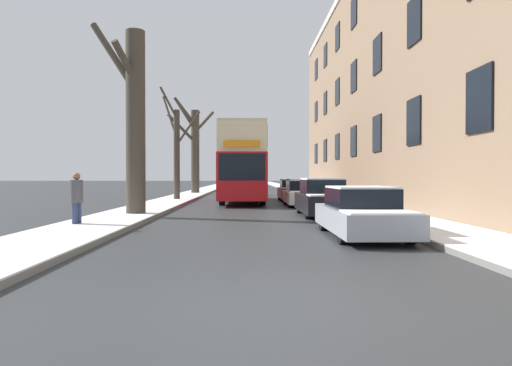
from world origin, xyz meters
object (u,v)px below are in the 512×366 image
object	(u,v)px
parked_car_3	(293,191)
bare_tree_left_0	(134,116)
bare_tree_left_1	(177,150)
parked_car_0	(362,213)
bare_tree_left_2	(194,147)
double_decker_bus	(243,161)
pedestrian_left_sidewalk	(77,198)
parked_car_1	(322,198)
parked_car_2	(303,193)

from	to	relation	value
parked_car_3	bare_tree_left_0	bearing A→B (deg)	-121.53
bare_tree_left_1	parked_car_0	distance (m)	18.51
bare_tree_left_2	double_decker_bus	size ratio (longest dim) A/B	0.72
bare_tree_left_2	parked_car_0	distance (m)	28.96
bare_tree_left_2	pedestrian_left_sidewalk	world-z (taller)	bare_tree_left_2
pedestrian_left_sidewalk	bare_tree_left_2	bearing A→B (deg)	14.42
bare_tree_left_1	pedestrian_left_sidewalk	size ratio (longest dim) A/B	4.17
parked_car_0	parked_car_1	world-z (taller)	parked_car_1
double_decker_bus	parked_car_0	size ratio (longest dim) A/B	2.60
double_decker_bus	pedestrian_left_sidewalk	xyz separation A→B (m)	(-4.82, -14.38, -1.58)
double_decker_bus	parked_car_2	distance (m)	5.33
parked_car_2	pedestrian_left_sidewalk	bearing A→B (deg)	-127.29
bare_tree_left_2	parked_car_2	world-z (taller)	bare_tree_left_2
bare_tree_left_0	pedestrian_left_sidewalk	xyz separation A→B (m)	(-0.74, -3.96, -2.94)
bare_tree_left_1	parked_car_1	xyz separation A→B (m)	(7.37, -10.59, -2.52)
parked_car_0	parked_car_3	xyz separation A→B (m)	(0.00, 17.66, 0.04)
parked_car_0	pedestrian_left_sidewalk	xyz separation A→B (m)	(-8.04, 1.81, 0.31)
bare_tree_left_2	parked_car_1	size ratio (longest dim) A/B	1.86
parked_car_1	parked_car_2	distance (m)	6.18
parked_car_0	parked_car_1	bearing A→B (deg)	90.00
bare_tree_left_0	parked_car_3	distance (m)	14.32
bare_tree_left_1	double_decker_bus	distance (m)	4.25
bare_tree_left_1	parked_car_1	world-z (taller)	bare_tree_left_1
double_decker_bus	pedestrian_left_sidewalk	size ratio (longest dim) A/B	6.86
bare_tree_left_1	double_decker_bus	world-z (taller)	bare_tree_left_1
pedestrian_left_sidewalk	bare_tree_left_0	bearing A→B (deg)	4.93
pedestrian_left_sidewalk	parked_car_0	bearing A→B (deg)	-87.13
bare_tree_left_1	parked_car_3	bearing A→B (deg)	6.84
parked_car_0	pedestrian_left_sidewalk	distance (m)	8.25
bare_tree_left_0	parked_car_3	xyz separation A→B (m)	(7.30, 11.90, -3.22)
bare_tree_left_0	parked_car_2	distance (m)	10.35
parked_car_0	pedestrian_left_sidewalk	size ratio (longest dim) A/B	2.64
bare_tree_left_2	double_decker_bus	xyz separation A→B (m)	(4.31, -11.56, -1.62)
bare_tree_left_2	parked_car_1	distance (m)	23.09
parked_car_0	parked_car_2	size ratio (longest dim) A/B	1.00
parked_car_1	pedestrian_left_sidewalk	world-z (taller)	pedestrian_left_sidewalk
parked_car_2	double_decker_bus	bearing A→B (deg)	130.11
double_decker_bus	parked_car_2	xyz separation A→B (m)	(3.22, -3.83, -1.84)
bare_tree_left_1	parked_car_1	size ratio (longest dim) A/B	1.56
bare_tree_left_1	bare_tree_left_0	bearing A→B (deg)	-89.61
parked_car_0	parked_car_3	world-z (taller)	parked_car_3
parked_car_0	parked_car_1	size ratio (longest dim) A/B	0.99
bare_tree_left_1	bare_tree_left_2	size ratio (longest dim) A/B	0.84
bare_tree_left_1	parked_car_2	size ratio (longest dim) A/B	1.57
bare_tree_left_1	double_decker_bus	size ratio (longest dim) A/B	0.61
bare_tree_left_1	parked_car_2	world-z (taller)	bare_tree_left_1
parked_car_1	parked_car_2	size ratio (longest dim) A/B	1.00
parked_car_0	bare_tree_left_2	bearing A→B (deg)	105.18
parked_car_0	parked_car_1	distance (m)	6.19
bare_tree_left_2	parked_car_2	xyz separation A→B (m)	(7.53, -15.38, -3.46)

